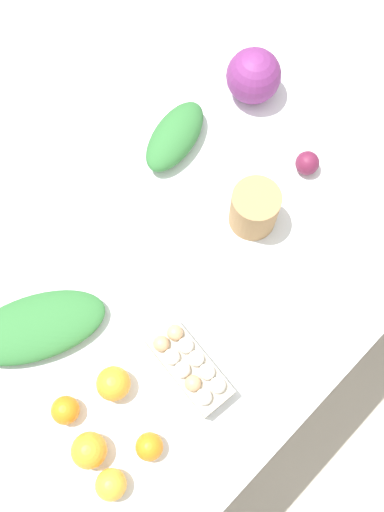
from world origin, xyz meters
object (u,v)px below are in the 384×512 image
(egg_carton, at_px, (189,366))
(greens_bunch_dandelion, at_px, (175,136))
(paper_bag, at_px, (254,209))
(beet_root, at_px, (307,163))
(orange_0, at_px, (149,447))
(cabbage_purple, at_px, (254,76))
(greens_bunch_chard, at_px, (36,327))
(orange_4, at_px, (65,410))
(orange_2, at_px, (111,485))
(orange_3, at_px, (113,384))
(orange_1, at_px, (89,450))

(egg_carton, xyz_separation_m, greens_bunch_dandelion, (-0.42, -0.48, -0.00))
(paper_bag, bearing_deg, beet_root, 179.86)
(egg_carton, relative_size, orange_0, 3.70)
(cabbage_purple, distance_m, egg_carton, 0.83)
(cabbage_purple, relative_size, beet_root, 2.37)
(orange_0, bearing_deg, greens_bunch_chard, -89.22)
(orange_4, bearing_deg, egg_carton, 154.39)
(paper_bag, relative_size, orange_4, 2.02)
(orange_2, bearing_deg, orange_4, -99.62)
(greens_bunch_chard, bearing_deg, beet_root, 168.14)
(greens_bunch_chard, xyz_separation_m, orange_4, (0.08, 0.20, 0.00))
(orange_3, bearing_deg, orange_1, 27.12)
(greens_bunch_dandelion, xyz_separation_m, orange_1, (0.72, 0.45, 0.00))
(paper_bag, relative_size, orange_3, 1.65)
(greens_bunch_chard, relative_size, orange_3, 4.22)
(paper_bag, xyz_separation_m, orange_2, (0.71, 0.23, -0.03))
(egg_carton, xyz_separation_m, paper_bag, (-0.40, -0.16, 0.03))
(cabbage_purple, xyz_separation_m, paper_bag, (0.29, 0.28, -0.01))
(greens_bunch_dandelion, height_order, greens_bunch_chard, greens_bunch_dandelion)
(greens_bunch_chard, height_order, beet_root, beet_root)
(orange_3, bearing_deg, paper_bag, -173.19)
(egg_carton, height_order, greens_bunch_chard, egg_carton)
(beet_root, relative_size, orange_4, 0.97)
(orange_4, bearing_deg, cabbage_purple, -162.40)
(greens_bunch_dandelion, distance_m, greens_bunch_chard, 0.63)
(egg_carton, distance_m, orange_4, 0.31)
(greens_bunch_dandelion, distance_m, orange_4, 0.78)
(beet_root, height_order, orange_3, orange_3)
(cabbage_purple, xyz_separation_m, greens_bunch_dandelion, (0.28, -0.03, -0.04))
(cabbage_purple, bearing_deg, egg_carton, 32.47)
(egg_carton, xyz_separation_m, greens_bunch_chard, (0.20, -0.34, -0.01))
(paper_bag, height_order, beet_root, paper_bag)
(paper_bag, height_order, orange_0, paper_bag)
(beet_root, bearing_deg, egg_carton, 14.83)
(egg_carton, relative_size, orange_2, 3.35)
(egg_carton, relative_size, greens_bunch_chard, 0.69)
(cabbage_purple, relative_size, orange_3, 1.87)
(beet_root, height_order, orange_1, orange_1)
(orange_3, bearing_deg, cabbage_purple, -157.98)
(paper_bag, bearing_deg, orange_3, 6.81)
(cabbage_purple, xyz_separation_m, orange_1, (0.99, 0.42, -0.04))
(orange_3, xyz_separation_m, orange_4, (0.12, -0.04, -0.01))
(egg_carton, bearing_deg, paper_bag, -61.84)
(cabbage_purple, bearing_deg, orange_2, 26.66)
(paper_bag, distance_m, beet_root, 0.22)
(orange_2, relative_size, orange_3, 0.87)
(paper_bag, distance_m, orange_0, 0.64)
(egg_carton, xyz_separation_m, orange_4, (0.28, -0.13, -0.01))
(paper_bag, relative_size, orange_0, 2.09)
(greens_bunch_chard, distance_m, orange_3, 0.24)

